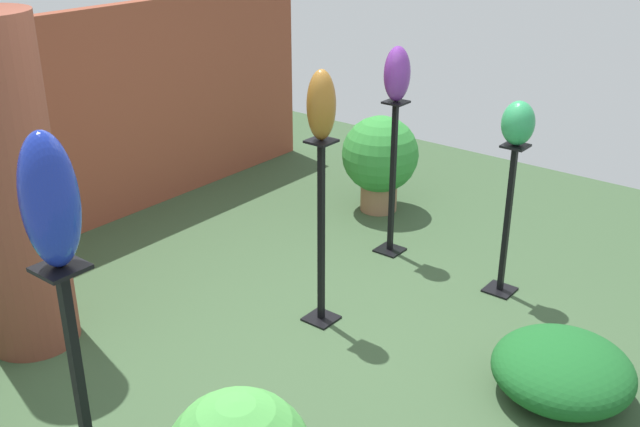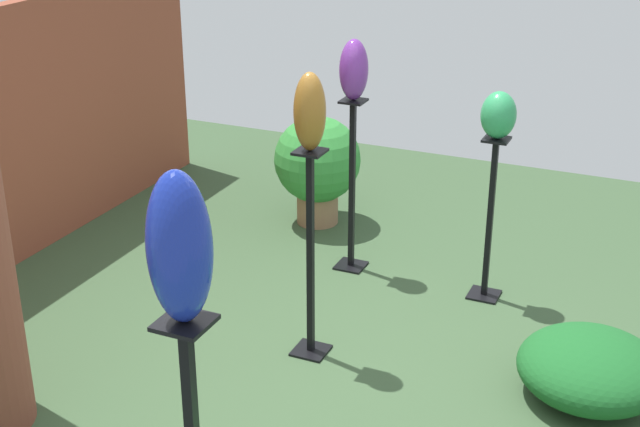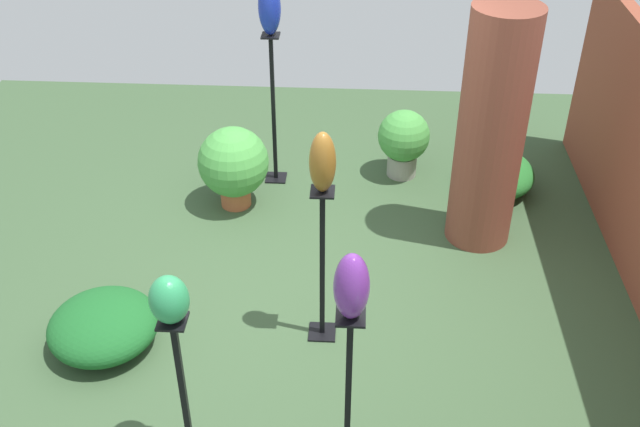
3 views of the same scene
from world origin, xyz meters
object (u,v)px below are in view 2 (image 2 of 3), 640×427
(pedestal_jade, at_px, (489,227))
(art_vase_bronze, at_px, (310,112))
(pedestal_violet, at_px, (352,193))
(art_vase_violet, at_px, (354,70))
(potted_plant_mid_left, at_px, (317,163))
(pedestal_bronze, at_px, (310,264))
(art_vase_cobalt, at_px, (180,248))
(art_vase_jade, at_px, (498,115))

(pedestal_jade, height_order, art_vase_bronze, art_vase_bronze)
(pedestal_violet, xyz_separation_m, art_vase_bronze, (-1.15, -0.21, 0.92))
(art_vase_violet, distance_m, potted_plant_mid_left, 1.25)
(art_vase_violet, bearing_deg, pedestal_jade, -92.45)
(pedestal_jade, height_order, art_vase_violet, art_vase_violet)
(pedestal_violet, distance_m, potted_plant_mid_left, 0.84)
(pedestal_jade, distance_m, potted_plant_mid_left, 1.66)
(pedestal_jade, relative_size, art_vase_bronze, 2.56)
(art_vase_violet, bearing_deg, pedestal_violet, -90.00)
(pedestal_violet, relative_size, potted_plant_mid_left, 1.42)
(pedestal_bronze, xyz_separation_m, art_vase_bronze, (0.00, 0.00, 0.90))
(art_vase_violet, bearing_deg, art_vase_cobalt, -166.58)
(pedestal_violet, relative_size, art_vase_violet, 3.03)
(pedestal_bronze, distance_m, potted_plant_mid_left, 1.93)
(art_vase_bronze, bearing_deg, art_vase_cobalt, -165.05)
(pedestal_violet, distance_m, art_vase_bronze, 1.48)
(art_vase_cobalt, relative_size, art_vase_violet, 1.20)
(art_vase_bronze, xyz_separation_m, art_vase_jade, (1.10, -0.76, -0.23))
(art_vase_violet, distance_m, art_vase_jade, 0.99)
(pedestal_bronze, distance_m, art_vase_cobalt, 2.51)
(pedestal_bronze, xyz_separation_m, pedestal_jade, (1.10, -0.76, -0.08))
(potted_plant_mid_left, bearing_deg, art_vase_bronze, -156.95)
(art_vase_violet, bearing_deg, potted_plant_mid_left, 40.76)
(potted_plant_mid_left, bearing_deg, pedestal_bronze, -156.95)
(pedestal_violet, xyz_separation_m, pedestal_jade, (-0.04, -0.97, -0.06))
(pedestal_violet, relative_size, art_vase_bronze, 2.84)
(pedestal_jade, distance_m, art_vase_bronze, 1.66)
(pedestal_jade, relative_size, art_vase_cobalt, 2.28)
(pedestal_jade, distance_m, art_vase_cobalt, 3.49)
(pedestal_violet, bearing_deg, art_vase_bronze, -169.51)
(pedestal_bronze, relative_size, art_vase_cobalt, 2.61)
(pedestal_violet, bearing_deg, pedestal_bronze, -169.51)
(pedestal_jade, bearing_deg, pedestal_bronze, 145.37)
(pedestal_bronze, height_order, potted_plant_mid_left, pedestal_bronze)
(pedestal_jade, relative_size, potted_plant_mid_left, 1.28)
(art_vase_bronze, distance_m, art_vase_cobalt, 2.25)
(pedestal_bronze, height_order, pedestal_jade, pedestal_bronze)
(pedestal_violet, bearing_deg, pedestal_jade, -92.45)
(pedestal_jade, bearing_deg, pedestal_violet, 87.55)
(pedestal_violet, bearing_deg, art_vase_violet, 90.00)
(art_vase_bronze, relative_size, art_vase_jade, 1.45)
(pedestal_bronze, bearing_deg, art_vase_violet, 10.49)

